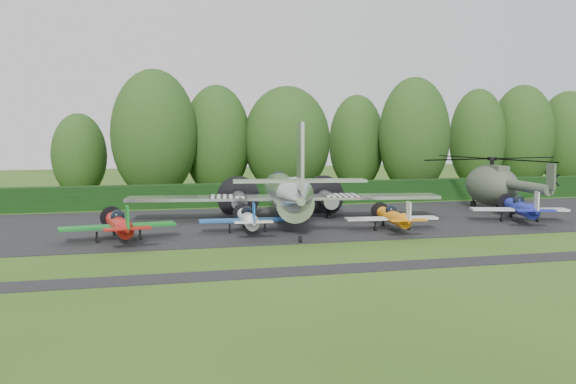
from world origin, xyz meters
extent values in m
plane|color=#294C15|center=(0.00, 0.00, 0.00)|extent=(160.00, 160.00, 0.00)
cube|color=black|center=(0.00, 10.00, 0.00)|extent=(70.00, 18.00, 0.01)
cube|color=black|center=(0.00, -6.00, 0.00)|extent=(70.00, 2.00, 0.00)
cube|color=black|center=(0.00, 21.00, 0.00)|extent=(90.00, 1.60, 2.00)
cylinder|color=silver|center=(-0.89, 10.18, 2.01)|extent=(2.44, 12.71, 2.44)
cone|color=silver|center=(-0.89, 17.30, 2.01)|extent=(2.44, 1.59, 2.44)
cone|color=silver|center=(-0.89, 2.56, 2.54)|extent=(2.44, 3.18, 2.44)
sphere|color=black|center=(-0.89, 16.28, 2.54)|extent=(1.59, 1.59, 1.59)
cube|color=silver|center=(-0.89, 11.24, 1.69)|extent=(23.30, 2.54, 0.23)
cube|color=white|center=(-5.12, 11.24, 1.82)|extent=(2.75, 2.65, 0.05)
cube|color=white|center=(3.35, 11.24, 1.82)|extent=(2.75, 2.65, 0.05)
cylinder|color=silver|center=(-4.27, 11.88, 1.43)|extent=(1.16, 3.39, 1.16)
cylinder|color=silver|center=(2.50, 11.88, 1.43)|extent=(1.16, 3.39, 1.16)
cylinder|color=black|center=(-4.27, 14.26, 1.43)|extent=(3.39, 0.03, 3.39)
cylinder|color=black|center=(2.50, 14.26, 1.43)|extent=(3.39, 0.03, 3.39)
cube|color=silver|center=(-0.89, 1.71, 3.71)|extent=(7.94, 1.48, 0.15)
cube|color=silver|center=(-0.89, 1.39, 5.19)|extent=(0.19, 2.33, 4.02)
cylinder|color=black|center=(-4.27, 11.45, 0.26)|extent=(0.26, 0.95, 0.95)
cylinder|color=black|center=(2.50, 11.45, 0.26)|extent=(0.26, 0.95, 0.95)
cylinder|color=black|center=(-0.89, 1.29, 0.19)|extent=(0.19, 0.47, 0.47)
cylinder|color=#9B130E|center=(-12.67, 4.19, 1.08)|extent=(0.94, 5.40, 0.94)
sphere|color=black|center=(-12.67, 4.78, 1.52)|extent=(0.83, 0.83, 0.83)
cube|color=#106E1F|center=(-12.67, 4.68, 0.93)|extent=(6.88, 1.28, 0.14)
cube|color=#9B130E|center=(-12.67, 0.95, 1.33)|extent=(2.55, 0.69, 0.10)
cube|color=#106E1F|center=(-12.67, 0.85, 1.97)|extent=(0.10, 0.79, 1.28)
cylinder|color=black|center=(-12.67, 7.68, 1.08)|extent=(1.47, 0.02, 1.47)
cylinder|color=black|center=(-13.94, 4.49, 0.18)|extent=(0.14, 0.43, 0.43)
cylinder|color=black|center=(-11.39, 4.49, 0.18)|extent=(0.14, 0.43, 0.43)
cylinder|color=black|center=(-12.67, 6.75, 0.16)|extent=(0.12, 0.39, 0.39)
cylinder|color=silver|center=(-4.60, 5.52, 0.98)|extent=(0.86, 4.91, 0.86)
sphere|color=black|center=(-4.60, 6.05, 1.38)|extent=(0.75, 0.75, 0.75)
cube|color=#1A4E9C|center=(-4.60, 5.96, 0.85)|extent=(6.24, 1.16, 0.12)
cube|color=silver|center=(-4.60, 2.58, 1.20)|extent=(2.32, 0.62, 0.09)
cube|color=#1A4E9C|center=(-4.60, 2.49, 1.78)|extent=(0.09, 0.71, 1.16)
cylinder|color=black|center=(-4.60, 8.68, 0.98)|extent=(1.34, 0.02, 1.34)
cylinder|color=black|center=(-5.76, 5.79, 0.16)|extent=(0.12, 0.39, 0.39)
cylinder|color=black|center=(-3.44, 5.79, 0.16)|extent=(0.12, 0.39, 0.39)
cylinder|color=black|center=(-4.60, 7.84, 0.14)|extent=(0.11, 0.36, 0.36)
cylinder|color=orange|center=(4.91, 3.99, 0.97)|extent=(0.85, 4.87, 0.85)
sphere|color=black|center=(4.91, 4.53, 1.37)|extent=(0.74, 0.74, 0.74)
cube|color=silver|center=(4.91, 4.44, 0.84)|extent=(6.20, 1.15, 0.12)
cube|color=orange|center=(4.91, 1.07, 1.20)|extent=(2.30, 0.62, 0.09)
cube|color=silver|center=(4.91, 0.98, 1.77)|extent=(0.09, 0.71, 1.15)
cylinder|color=black|center=(4.91, 7.14, 0.97)|extent=(1.33, 0.02, 1.33)
cylinder|color=black|center=(3.76, 4.26, 0.16)|extent=(0.12, 0.39, 0.39)
cylinder|color=black|center=(6.06, 4.26, 0.16)|extent=(0.12, 0.39, 0.39)
cylinder|color=black|center=(4.91, 6.30, 0.14)|extent=(0.11, 0.35, 0.35)
cylinder|color=#192098|center=(15.52, 5.48, 1.08)|extent=(0.95, 5.42, 0.95)
sphere|color=black|center=(15.52, 6.07, 1.53)|extent=(0.83, 0.83, 0.83)
cube|color=silver|center=(15.52, 5.98, 0.94)|extent=(6.90, 1.28, 0.14)
cube|color=#192098|center=(15.52, 2.23, 1.33)|extent=(2.56, 0.69, 0.10)
cube|color=silver|center=(15.52, 2.13, 1.97)|extent=(0.10, 0.79, 1.28)
cylinder|color=black|center=(15.52, 8.98, 1.08)|extent=(1.48, 0.02, 1.48)
cylinder|color=black|center=(14.24, 5.78, 0.18)|extent=(0.14, 0.43, 0.43)
cylinder|color=black|center=(16.80, 5.78, 0.18)|extent=(0.14, 0.43, 0.43)
cylinder|color=black|center=(15.52, 8.05, 0.16)|extent=(0.12, 0.39, 0.39)
ellipsoid|color=#3C4635|center=(17.77, 13.08, 2.07)|extent=(3.59, 6.57, 3.44)
cylinder|color=#3C4635|center=(17.77, 7.91, 2.41)|extent=(0.80, 6.90, 0.80)
cube|color=#3C4635|center=(17.77, 4.35, 3.45)|extent=(0.14, 1.03, 1.84)
cylinder|color=black|center=(17.77, 13.08, 3.79)|extent=(0.34, 0.34, 0.92)
cylinder|color=black|center=(17.77, 13.08, 4.31)|extent=(0.80, 0.80, 0.29)
cylinder|color=black|center=(17.77, 13.08, 4.31)|extent=(13.79, 13.79, 0.07)
cube|color=#3C4635|center=(17.77, 12.16, 3.39)|extent=(1.03, 2.30, 0.80)
ellipsoid|color=black|center=(17.77, 14.92, 2.18)|extent=(2.18, 2.18, 1.97)
cylinder|color=black|center=(16.62, 14.00, 0.34)|extent=(0.21, 0.64, 0.64)
cylinder|color=black|center=(18.92, 14.00, 0.34)|extent=(0.21, 0.64, 0.64)
cylinder|color=black|center=(17.77, 9.41, 0.29)|extent=(0.18, 0.55, 0.55)
cylinder|color=#3F3326|center=(28.78, 20.50, 0.56)|extent=(0.11, 0.11, 1.12)
cylinder|color=#3F3326|center=(31.58, 20.50, 0.56)|extent=(0.11, 0.11, 1.12)
cube|color=beige|center=(30.18, 20.50, 1.21)|extent=(2.98, 0.07, 0.93)
cylinder|color=black|center=(-16.70, 31.97, 1.37)|extent=(0.70, 0.70, 2.74)
ellipsoid|color=#1B3611|center=(-16.70, 31.97, 4.19)|extent=(5.41, 5.41, 8.38)
cylinder|color=black|center=(-9.48, 28.19, 2.05)|extent=(0.70, 0.70, 4.11)
ellipsoid|color=#1B3611|center=(-9.48, 28.19, 6.27)|extent=(8.26, 8.26, 12.55)
cylinder|color=black|center=(-3.19, 29.98, 1.84)|extent=(0.70, 0.70, 3.69)
ellipsoid|color=#1B3611|center=(-3.19, 29.98, 5.63)|extent=(6.87, 6.87, 11.26)
cylinder|color=black|center=(12.64, 32.05, 1.73)|extent=(0.70, 0.70, 3.47)
ellipsoid|color=#1B3611|center=(12.64, 32.05, 5.29)|extent=(6.10, 6.10, 10.59)
cylinder|color=black|center=(38.74, 30.88, 1.85)|extent=(0.70, 0.70, 3.70)
ellipsoid|color=#1B3611|center=(38.74, 30.88, 5.65)|extent=(7.12, 7.12, 11.30)
cylinder|color=black|center=(17.19, 27.08, 2.00)|extent=(0.70, 0.70, 4.00)
ellipsoid|color=#1B3611|center=(17.19, 27.08, 6.11)|extent=(7.43, 7.43, 12.23)
cylinder|color=black|center=(3.80, 28.64, 1.83)|extent=(0.70, 0.70, 3.66)
ellipsoid|color=#1B3611|center=(3.80, 28.64, 5.59)|extent=(8.85, 8.85, 11.18)
cylinder|color=black|center=(32.71, 30.93, 1.95)|extent=(0.70, 0.70, 3.91)
ellipsoid|color=#1B3611|center=(32.71, 30.93, 5.97)|extent=(7.37, 7.37, 11.93)
cylinder|color=black|center=(26.91, 30.92, 1.86)|extent=(0.70, 0.70, 3.73)
ellipsoid|color=#1B3611|center=(26.91, 30.92, 5.70)|extent=(6.37, 6.37, 11.40)
camera|label=1|loc=(-12.16, -35.05, 6.76)|focal=40.00mm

